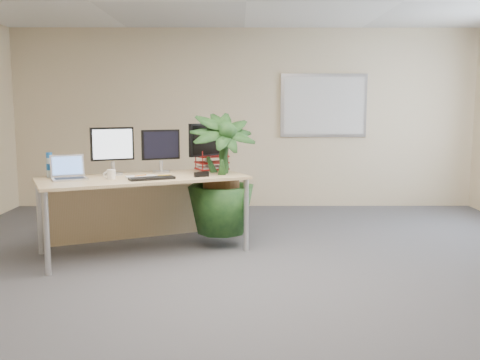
{
  "coord_description": "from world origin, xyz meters",
  "views": [
    {
      "loc": [
        -0.09,
        -4.18,
        1.55
      ],
      "look_at": [
        -0.08,
        0.35,
        0.92
      ],
      "focal_mm": 40.0,
      "sensor_mm": 36.0,
      "label": 1
    }
  ],
  "objects_px": {
    "monitor_left": "(112,148)",
    "laptop": "(69,173)",
    "desk": "(141,192)",
    "monitor_right": "(161,148)",
    "floor_plant": "(221,179)"
  },
  "relations": [
    {
      "from": "monitor_right",
      "to": "floor_plant",
      "type": "bearing_deg",
      "value": -8.4
    },
    {
      "from": "monitor_right",
      "to": "desk",
      "type": "bearing_deg",
      "value": -126.1
    },
    {
      "from": "monitor_left",
      "to": "monitor_right",
      "type": "distance_m",
      "value": 0.53
    },
    {
      "from": "monitor_left",
      "to": "laptop",
      "type": "height_order",
      "value": "monitor_left"
    },
    {
      "from": "monitor_left",
      "to": "monitor_right",
      "type": "relative_size",
      "value": 1.07
    },
    {
      "from": "monitor_left",
      "to": "laptop",
      "type": "bearing_deg",
      "value": -137.59
    },
    {
      "from": "desk",
      "to": "monitor_left",
      "type": "relative_size",
      "value": 4.5
    },
    {
      "from": "monitor_right",
      "to": "laptop",
      "type": "bearing_deg",
      "value": -148.03
    },
    {
      "from": "laptop",
      "to": "monitor_left",
      "type": "bearing_deg",
      "value": 42.41
    },
    {
      "from": "desk",
      "to": "laptop",
      "type": "xyz_separation_m",
      "value": [
        -0.67,
        -0.28,
        0.23
      ]
    },
    {
      "from": "monitor_right",
      "to": "laptop",
      "type": "relative_size",
      "value": 1.11
    },
    {
      "from": "desk",
      "to": "monitor_left",
      "type": "height_order",
      "value": "monitor_left"
    },
    {
      "from": "laptop",
      "to": "monitor_right",
      "type": "bearing_deg",
      "value": 31.97
    },
    {
      "from": "desk",
      "to": "laptop",
      "type": "relative_size",
      "value": 5.36
    },
    {
      "from": "desk",
      "to": "laptop",
      "type": "height_order",
      "value": "laptop"
    }
  ]
}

